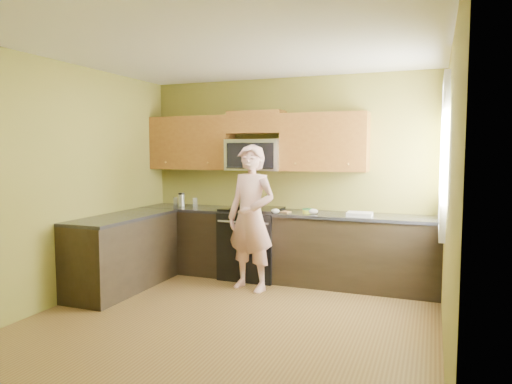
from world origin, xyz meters
The scene contains 26 objects.
floor centered at (0.00, 0.00, 0.00)m, with size 4.00×4.00×0.00m, color brown.
ceiling centered at (0.00, 0.00, 2.70)m, with size 4.00×4.00×0.00m, color white.
wall_back centered at (0.00, 2.00, 1.35)m, with size 4.00×4.00×0.00m, color olive.
wall_front centered at (0.00, -2.00, 1.35)m, with size 4.00×4.00×0.00m, color olive.
wall_left centered at (-2.00, 0.00, 1.35)m, with size 4.00×4.00×0.00m, color olive.
wall_right centered at (2.00, 0.00, 1.35)m, with size 4.00×4.00×0.00m, color olive.
cabinet_back_run centered at (0.00, 1.70, 0.44)m, with size 4.00×0.60×0.88m, color black.
cabinet_left_run centered at (-1.70, 0.60, 0.44)m, with size 0.60×1.60×0.88m, color black.
countertop_back centered at (0.00, 1.69, 0.90)m, with size 4.00×0.62×0.04m, color black.
countertop_left centered at (-1.69, 0.60, 0.90)m, with size 0.62×1.60×0.04m, color black.
stove centered at (-0.40, 1.68, 0.47)m, with size 0.76×0.65×0.95m, color black, non-canonical shape.
microwave centered at (-0.40, 1.80, 1.45)m, with size 0.76×0.40×0.42m, color silver, non-canonical shape.
upper_cab_left centered at (-1.39, 1.83, 1.45)m, with size 1.22×0.33×0.75m, color brown, non-canonical shape.
upper_cab_right centered at (0.54, 1.83, 1.45)m, with size 1.12×0.33×0.75m, color brown, non-canonical shape.
upper_cab_over_mw centered at (-0.40, 1.83, 2.10)m, with size 0.76×0.33×0.30m, color brown.
window centered at (1.98, 1.20, 1.65)m, with size 0.06×1.06×1.66m, color white, non-canonical shape.
woman centered at (-0.21, 1.15, 0.89)m, with size 0.65×0.43×1.79m, color #DF786F.
frying_pan centered at (-0.46, 1.44, 0.95)m, with size 0.23×0.41×0.05m, color black, non-canonical shape.
butter_tub centered at (0.39, 1.58, 0.92)m, with size 0.12×0.12×0.09m, color #E3EB3D, non-canonical shape.
toast_slice centered at (0.10, 1.58, 0.93)m, with size 0.11×0.11×0.01m, color #B27F47.
napkin_a centered at (0.00, 1.46, 0.95)m, with size 0.11×0.12×0.06m, color silver.
napkin_b centered at (0.47, 1.57, 0.95)m, with size 0.12×0.13×0.07m, color silver.
dish_towel centered at (1.05, 1.57, 0.95)m, with size 0.30×0.24×0.05m, color silver.
travel_mug centered at (-1.51, 1.72, 0.92)m, with size 0.09×0.09×0.19m, color silver, non-canonical shape.
glass_a centered at (-1.63, 1.76, 0.98)m, with size 0.07×0.07×0.12m, color silver.
glass_b centered at (-1.32, 1.78, 0.98)m, with size 0.07×0.07×0.12m, color silver.
Camera 1 is at (1.88, -4.15, 1.71)m, focal length 32.87 mm.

